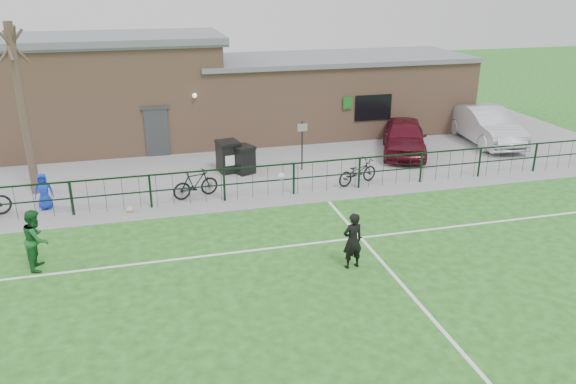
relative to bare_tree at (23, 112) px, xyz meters
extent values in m
plane|color=#1F5E1B|center=(8.00, -10.50, -3.00)|extent=(90.00, 90.00, 0.00)
cube|color=gray|center=(8.00, 3.00, -2.99)|extent=(34.00, 13.00, 0.02)
cube|color=white|center=(8.00, -2.70, -3.00)|extent=(28.00, 0.10, 0.01)
cube|color=white|center=(8.00, -6.50, -3.00)|extent=(28.00, 0.10, 0.01)
cube|color=white|center=(10.00, -10.50, -3.00)|extent=(0.10, 16.00, 0.01)
cube|color=black|center=(8.00, -2.50, -2.40)|extent=(28.00, 0.10, 1.20)
cylinder|color=#48352B|center=(0.00, 0.00, 0.00)|extent=(0.30, 0.30, 6.00)
cube|color=black|center=(7.68, 0.26, -2.47)|extent=(0.94, 0.98, 1.03)
cube|color=black|center=(7.13, 0.61, -2.40)|extent=(0.92, 1.00, 1.17)
cylinder|color=black|center=(10.04, 0.06, -1.98)|extent=(0.08, 0.08, 2.00)
imported|color=#4E0E1B|center=(15.01, 1.06, -2.21)|extent=(3.46, 4.85, 1.53)
imported|color=#AFB2B7|center=(19.47, 1.70, -2.15)|extent=(2.26, 5.21, 1.67)
imported|color=black|center=(5.56, -1.94, -2.47)|extent=(1.75, 0.94, 1.01)
imported|color=black|center=(11.60, -2.08, -2.51)|extent=(1.89, 1.18, 0.94)
imported|color=#1432C3|center=(0.55, -1.72, -2.35)|extent=(0.64, 0.44, 1.25)
imported|color=black|center=(9.08, -8.14, -2.21)|extent=(0.63, 0.46, 1.58)
sphere|color=white|center=(7.80, -5.47, -1.19)|extent=(0.22, 0.22, 0.22)
imported|color=#195925|center=(0.95, -6.00, -2.17)|extent=(0.66, 0.83, 1.66)
sphere|color=white|center=(3.28, -2.72, -2.89)|extent=(0.23, 0.23, 0.23)
cube|color=#A5785C|center=(8.00, 6.00, -1.25)|extent=(24.00, 5.00, 3.50)
cube|color=#A5785C|center=(1.76, 6.00, 1.10)|extent=(11.52, 5.00, 1.20)
cube|color=#5B5D62|center=(1.76, 6.00, 1.82)|extent=(12.02, 5.40, 0.28)
cube|color=#5B5D62|center=(13.28, 6.00, 0.60)|extent=(13.44, 5.30, 0.22)
cube|color=#383A3D|center=(4.50, 3.47, -1.95)|extent=(1.00, 0.08, 2.10)
cube|color=black|center=(14.50, 3.47, -1.40)|extent=(1.80, 0.08, 1.20)
cube|color=#19661E|center=(13.20, 3.42, -1.10)|extent=(0.45, 0.04, 0.55)
camera|label=1|loc=(4.01, -20.70, 4.33)|focal=35.00mm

